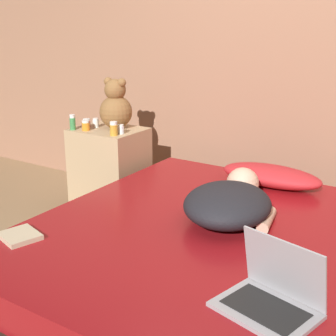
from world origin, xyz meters
TOP-DOWN VIEW (x-y plane):
  - ground_plane at (0.00, 0.00)m, footprint 12.00×12.00m
  - wall_back at (0.00, 1.26)m, footprint 8.00×0.06m
  - bed at (0.00, 0.00)m, footprint 1.74×1.96m
  - nightstand at (-1.17, 0.64)m, footprint 0.49×0.40m
  - pillow at (0.01, 0.77)m, footprint 0.63×0.28m
  - person_lying at (0.02, 0.17)m, footprint 0.53×0.73m
  - laptop at (0.49, -0.48)m, footprint 0.39×0.32m
  - teddy_bear at (-1.14, 0.69)m, footprint 0.24×0.24m
  - bottle_red at (-1.34, 0.59)m, footprint 0.05×0.05m
  - bottle_white at (-1.28, 0.63)m, footprint 0.04×0.04m
  - bottle_amber at (-1.01, 0.50)m, footprint 0.05×0.05m
  - bottle_clear at (-1.00, 0.57)m, footprint 0.04×0.04m
  - bottle_green at (-1.37, 0.48)m, footprint 0.04×0.04m
  - bottle_orange at (-1.27, 0.52)m, footprint 0.06×0.06m
  - book at (-0.71, -0.58)m, footprint 0.21×0.20m

SIDE VIEW (x-z plane):
  - ground_plane at x=0.00m, z-range 0.00..0.00m
  - bed at x=0.00m, z-range 0.00..0.42m
  - nightstand at x=-1.17m, z-range 0.00..0.67m
  - book at x=-0.71m, z-range 0.42..0.45m
  - laptop at x=0.49m, z-range 0.35..0.61m
  - pillow at x=0.01m, z-range 0.42..0.55m
  - person_lying at x=0.02m, z-range 0.42..0.61m
  - bottle_red at x=-1.34m, z-range 0.66..0.73m
  - bottle_clear at x=-1.00m, z-range 0.66..0.73m
  - bottle_white at x=-1.28m, z-range 0.66..0.73m
  - bottle_orange at x=-1.27m, z-range 0.66..0.74m
  - bottle_amber at x=-1.01m, z-range 0.66..0.76m
  - bottle_green at x=-1.37m, z-range 0.66..0.77m
  - teddy_bear at x=-1.14m, z-range 0.64..1.00m
  - wall_back at x=0.00m, z-range 0.00..2.60m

